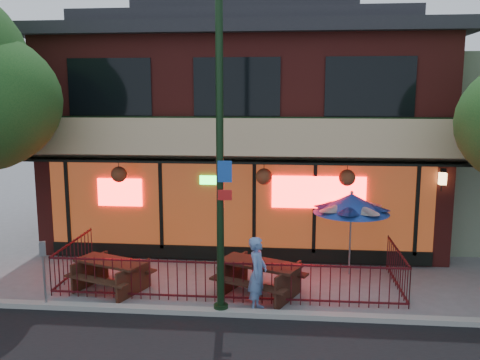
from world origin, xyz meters
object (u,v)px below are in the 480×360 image
Objects in this scene: street_light at (220,173)px; picnic_table_right at (260,274)px; parking_meter_near at (43,263)px; patio_umbrella at (351,203)px; picnic_table_left at (111,271)px; pedestrian at (258,274)px.

street_light is 2.94m from picnic_table_right.
patio_umbrella is at bearing 22.02° from parking_meter_near.
street_light is at bearing -20.97° from picnic_table_left.
picnic_table_left is at bearing -164.18° from patio_umbrella.
picnic_table_right reaches higher than picnic_table_left.
picnic_table_left is 1.27× the size of pedestrian.
picnic_table_right is at bearing 11.37° from pedestrian.
picnic_table_right is (0.80, 1.10, -2.60)m from street_light.
street_light is 4.52× the size of parking_meter_near.
patio_umbrella reaches higher than picnic_table_left.
picnic_table_right is 1.04× the size of patio_umbrella.
parking_meter_near reaches higher than picnic_table_right.
picnic_table_right is at bearing 13.82° from parking_meter_near.
parking_meter_near is at bearing -178.89° from street_light.
pedestrian reaches higher than picnic_table_right.
pedestrian is at bearing -132.26° from patio_umbrella.
patio_umbrella is at bearing -30.60° from pedestrian.
patio_umbrella is 3.63m from pedestrian.
patio_umbrella is at bearing 15.82° from picnic_table_left.
picnic_table_right is 1.54× the size of parking_meter_near.
patio_umbrella is at bearing 36.20° from picnic_table_right.
pedestrian is (-0.00, -0.86, 0.30)m from picnic_table_right.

